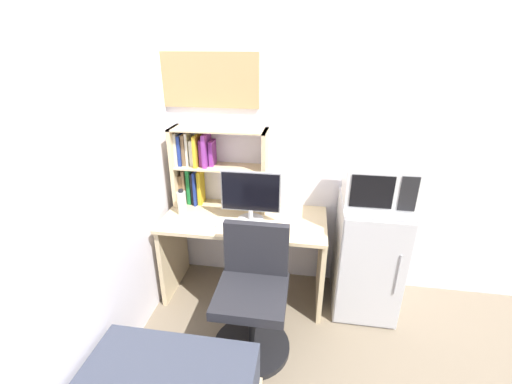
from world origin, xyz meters
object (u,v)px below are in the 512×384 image
Objects in this scene: water_bottle at (182,203)px; hutch_bookshelf at (206,164)px; monitor at (251,195)px; keyboard at (246,224)px; microwave at (378,183)px; mini_fridge at (367,256)px; desk_fan at (392,144)px; computer_mouse at (283,227)px; wall_corkboard at (209,80)px; desk_chair at (253,299)px.

hutch_bookshelf is at bearing 54.60° from water_bottle.
monitor is 1.05× the size of keyboard.
water_bottle is 1.53m from microwave.
desk_fan reaches higher than mini_fridge.
keyboard is at bearing -102.51° from monitor.
hutch_bookshelf is 1.37m from microwave.
wall_corkboard reaches higher than computer_mouse.
microwave is at bearing 89.74° from mini_fridge.
water_bottle is at bearing -125.40° from hutch_bookshelf.
computer_mouse is 0.12× the size of desk_chair.
water_bottle is 0.99m from wall_corkboard.
hutch_bookshelf is 1.00× the size of wall_corkboard.
mini_fridge is 1.20× the size of wall_corkboard.
keyboard is 0.94× the size of microwave.
desk_fan is at bearing -6.34° from microwave.
desk_chair is at bearing -146.13° from microwave.
computer_mouse is 0.13× the size of wall_corkboard.
computer_mouse is 0.22× the size of microwave.
computer_mouse is 0.11× the size of mini_fridge.
desk_fan is 1.44m from wall_corkboard.
keyboard is 0.47× the size of mini_fridge.
desk_fan is at bearing 7.47° from keyboard.
wall_corkboard reaches higher than microwave.
desk_chair is at bearing -78.92° from monitor.
mini_fridge is (1.51, 0.02, -0.37)m from water_bottle.
desk_chair is (-0.88, -0.55, -1.00)m from desk_fan.
mini_fridge is 1.87m from wall_corkboard.
monitor is 0.51× the size of desk_chair.
computer_mouse reaches higher than keyboard.
microwave is (0.00, 0.00, 0.63)m from mini_fridge.
water_bottle is at bearing 177.54° from monitor.
hutch_bookshelf reaches higher than water_bottle.
wall_corkboard reaches higher than hutch_bookshelf.
wall_corkboard is at bearing 130.86° from keyboard.
computer_mouse is at bearing -33.56° from wall_corkboard.
desk_chair is at bearing -147.97° from desk_fan.
mini_fridge is at bearing 176.98° from desk_fan.
microwave is at bearing -8.00° from hutch_bookshelf.
monitor is at bearing 77.49° from keyboard.
hutch_bookshelf is 7.42× the size of computer_mouse.
monitor is 0.94m from microwave.
microwave is 1.93× the size of desk_fan.
monitor is 0.76m from desk_chair.
hutch_bookshelf reaches higher than keyboard.
keyboard is at bearing -11.37° from water_bottle.
water_bottle reaches higher than computer_mouse.
water_bottle is (-0.15, -0.22, -0.27)m from hutch_bookshelf.
keyboard is at bearing 105.74° from desk_chair.
desk_fan is (0.05, -0.01, 0.29)m from microwave.
computer_mouse is 0.97m from desk_fan.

